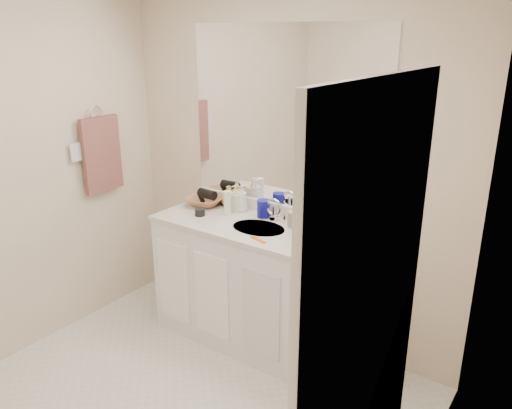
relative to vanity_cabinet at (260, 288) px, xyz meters
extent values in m
cube|color=beige|center=(0.00, 0.28, 0.77)|extent=(2.60, 0.02, 2.40)
cube|color=beige|center=(1.30, -1.02, 0.77)|extent=(0.02, 2.60, 2.40)
cube|color=white|center=(0.00, 0.00, 0.00)|extent=(1.50, 0.55, 0.85)
cube|color=silver|center=(0.00, 0.00, 0.44)|extent=(1.52, 0.57, 0.03)
cube|color=white|center=(0.00, 0.26, 0.50)|extent=(1.52, 0.03, 0.08)
cylinder|color=#B4B19E|center=(0.00, -0.02, 0.44)|extent=(0.37, 0.37, 0.02)
cylinder|color=silver|center=(0.00, 0.16, 0.51)|extent=(0.02, 0.02, 0.11)
cube|color=white|center=(0.00, 0.27, 1.14)|extent=(1.48, 0.01, 1.20)
cylinder|color=#17169A|center=(-0.09, 0.16, 0.52)|extent=(0.10, 0.10, 0.12)
cylinder|color=tan|center=(0.18, 0.13, 0.51)|extent=(0.08, 0.08, 0.11)
cylinder|color=#E03B91|center=(0.19, 0.13, 0.60)|extent=(0.01, 0.03, 0.18)
cylinder|color=#0D9BA0|center=(0.28, 0.04, 0.55)|extent=(0.09, 0.09, 0.20)
cylinder|color=silver|center=(0.56, 0.16, 0.53)|extent=(0.07, 0.07, 0.15)
cube|color=silver|center=(0.45, -0.15, 0.46)|extent=(0.10, 0.09, 0.01)
cube|color=#78E738|center=(0.45, -0.15, 0.48)|extent=(0.09, 0.07, 0.03)
cube|color=orange|center=(0.12, -0.19, 0.46)|extent=(0.13, 0.07, 0.01)
cylinder|color=black|center=(-0.47, -0.07, 0.48)|extent=(0.10, 0.10, 0.05)
cylinder|color=white|center=(-0.32, 0.06, 0.54)|extent=(0.06, 0.06, 0.17)
imported|color=white|center=(-0.28, 0.18, 0.55)|extent=(0.08, 0.08, 0.19)
imported|color=#F7F0C9|center=(-0.32, 0.16, 0.55)|extent=(0.09, 0.09, 0.19)
imported|color=#D9AE54|center=(-0.43, 0.22, 0.53)|extent=(0.14, 0.14, 0.15)
imported|color=#A46642|center=(-0.59, 0.13, 0.49)|extent=(0.32, 0.32, 0.07)
cylinder|color=black|center=(-0.57, 0.13, 0.54)|extent=(0.15, 0.08, 0.07)
torus|color=silver|center=(-1.27, -0.25, 1.12)|extent=(0.01, 0.11, 0.11)
cube|color=brown|center=(-1.25, -0.25, 0.82)|extent=(0.04, 0.32, 0.55)
cube|color=silver|center=(-1.27, -0.45, 0.88)|extent=(0.01, 0.08, 0.13)
cube|color=white|center=(1.29, -1.32, 0.57)|extent=(0.02, 0.82, 2.00)
camera|label=1|loc=(1.75, -2.53, 1.67)|focal=35.00mm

